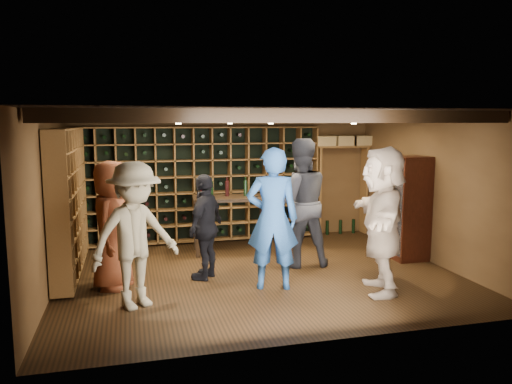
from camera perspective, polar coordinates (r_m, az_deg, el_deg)
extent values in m
plane|color=black|center=(7.88, 0.33, -9.36)|extent=(6.00, 6.00, 0.00)
plane|color=brown|center=(10.02, -3.30, 1.67)|extent=(6.00, 0.00, 6.00)
plane|color=brown|center=(5.26, 7.30, -4.14)|extent=(6.00, 0.00, 6.00)
plane|color=brown|center=(7.44, -22.62, -1.14)|extent=(0.00, 5.00, 5.00)
plane|color=brown|center=(8.85, 19.48, 0.38)|extent=(0.00, 5.00, 5.00)
plane|color=black|center=(7.53, 0.35, 9.13)|extent=(6.00, 6.00, 0.00)
cube|color=black|center=(5.99, 4.29, 8.63)|extent=(5.90, 0.18, 0.16)
cube|color=black|center=(7.04, 1.40, 8.55)|extent=(5.90, 0.18, 0.16)
cube|color=black|center=(8.11, -0.74, 8.48)|extent=(5.90, 0.18, 0.16)
cube|color=black|center=(9.18, -2.38, 8.41)|extent=(5.90, 0.18, 0.16)
cylinder|color=black|center=(7.31, -8.88, 8.20)|extent=(0.10, 0.10, 0.10)
cylinder|color=black|center=(7.99, 1.71, 8.27)|extent=(0.10, 0.10, 0.10)
cylinder|color=black|center=(7.73, 11.13, 8.13)|extent=(0.10, 0.10, 0.10)
cylinder|color=black|center=(8.65, -2.99, 8.24)|extent=(0.10, 0.10, 0.10)
cube|color=brown|center=(9.78, -6.12, 0.89)|extent=(4.65, 0.30, 2.20)
cube|color=black|center=(9.78, -6.12, 0.89)|extent=(4.56, 0.02, 2.16)
cube|color=brown|center=(8.24, -20.61, -0.90)|extent=(0.30, 2.65, 2.20)
cube|color=black|center=(8.24, -20.61, -0.90)|extent=(0.29, 0.02, 2.16)
cube|color=brown|center=(10.53, 9.84, 5.15)|extent=(1.15, 0.32, 0.04)
cube|color=brown|center=(10.84, 12.23, 0.27)|extent=(0.05, 0.28, 1.85)
cube|color=brown|center=(10.42, 7.11, 0.09)|extent=(0.05, 0.28, 1.85)
cube|color=tan|center=(10.37, 7.83, 5.81)|extent=(0.40, 0.30, 0.20)
cube|color=tan|center=(10.55, 10.11, 5.80)|extent=(0.40, 0.30, 0.20)
cube|color=tan|center=(10.70, 11.82, 5.78)|extent=(0.40, 0.30, 0.20)
cube|color=#33110A|center=(9.09, 16.94, -7.02)|extent=(0.55, 0.50, 0.10)
cube|color=#33110A|center=(8.92, 17.17, -1.73)|extent=(0.55, 0.50, 1.70)
cube|color=white|center=(8.78, 15.72, -1.82)|extent=(0.01, 0.46, 1.60)
cube|color=#33110A|center=(8.92, 17.17, -1.73)|extent=(0.50, 0.44, 0.02)
sphere|color=#59260C|center=(8.89, 17.08, -1.11)|extent=(0.18, 0.18, 0.18)
imported|color=navy|center=(7.02, 1.89, -3.07)|extent=(0.83, 0.64, 2.01)
imported|color=black|center=(8.16, 5.00, -1.24)|extent=(1.06, 0.85, 2.09)
imported|color=maroon|center=(7.33, -16.17, -3.66)|extent=(0.81, 1.02, 1.82)
imported|color=black|center=(7.53, -5.75, -3.96)|extent=(0.86, 0.99, 1.59)
imported|color=#7B6F55|center=(6.48, -13.67, -4.86)|extent=(1.39, 1.19, 1.87)
imported|color=tan|center=(7.08, 14.24, -3.13)|extent=(1.18, 1.97, 2.03)
cube|color=black|center=(9.00, -2.92, -0.70)|extent=(1.40, 0.79, 0.06)
cube|color=black|center=(8.77, -6.72, -4.36)|extent=(0.07, 0.07, 0.97)
cube|color=black|center=(8.91, 1.29, -4.10)|extent=(0.07, 0.07, 0.97)
cube|color=black|center=(9.32, -6.90, -3.62)|extent=(0.07, 0.07, 0.97)
cube|color=black|center=(9.45, 0.64, -3.39)|extent=(0.07, 0.07, 0.97)
cylinder|color=black|center=(9.00, -5.11, 0.36)|extent=(0.07, 0.07, 0.28)
cylinder|color=black|center=(9.03, -3.33, 0.40)|extent=(0.07, 0.07, 0.28)
cylinder|color=black|center=(9.07, -1.20, 0.45)|extent=(0.07, 0.07, 0.28)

